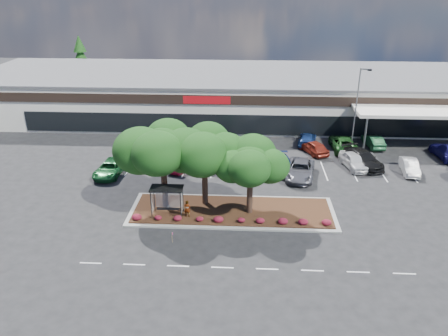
# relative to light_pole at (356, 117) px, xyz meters

# --- Properties ---
(ground) EXTENTS (160.00, 160.00, 0.00)m
(ground) POSITION_rel_light_pole_xyz_m (-11.47, -18.80, -4.42)
(ground) COLOR black
(ground) RESTS_ON ground
(retail_store) EXTENTS (80.40, 25.20, 6.25)m
(retail_store) POSITION_rel_light_pole_xyz_m (-11.40, 15.11, -1.27)
(retail_store) COLOR white
(retail_store) RESTS_ON ground
(landscape_island) EXTENTS (18.00, 6.00, 0.26)m
(landscape_island) POSITION_rel_light_pole_xyz_m (-13.47, -14.80, -4.30)
(landscape_island) COLOR gray
(landscape_island) RESTS_ON ground
(lane_markings) EXTENTS (33.12, 20.06, 0.01)m
(lane_markings) POSITION_rel_light_pole_xyz_m (-11.61, -8.38, -4.42)
(lane_markings) COLOR silver
(lane_markings) RESTS_ON ground
(shrub_row) EXTENTS (17.00, 0.80, 0.50)m
(shrub_row) POSITION_rel_light_pole_xyz_m (-13.47, -16.90, -3.91)
(shrub_row) COLOR maroon
(shrub_row) RESTS_ON landscape_island
(bus_shelter) EXTENTS (2.75, 1.55, 2.59)m
(bus_shelter) POSITION_rel_light_pole_xyz_m (-18.97, -15.85, -2.12)
(bus_shelter) COLOR black
(bus_shelter) RESTS_ON landscape_island
(island_tree_west) EXTENTS (7.20, 7.20, 7.89)m
(island_tree_west) POSITION_rel_light_pole_xyz_m (-19.47, -14.30, -0.22)
(island_tree_west) COLOR #103D0F
(island_tree_west) RESTS_ON landscape_island
(island_tree_mid) EXTENTS (6.60, 6.60, 7.32)m
(island_tree_mid) POSITION_rel_light_pole_xyz_m (-15.97, -13.60, -0.50)
(island_tree_mid) COLOR #103D0F
(island_tree_mid) RESTS_ON landscape_island
(island_tree_east) EXTENTS (5.80, 5.80, 6.50)m
(island_tree_east) POSITION_rel_light_pole_xyz_m (-11.97, -15.10, -0.91)
(island_tree_east) COLOR #103D0F
(island_tree_east) RESTS_ON landscape_island
(conifer_north_west) EXTENTS (4.40, 4.40, 10.00)m
(conifer_north_west) POSITION_rel_light_pole_xyz_m (-41.47, 27.20, 0.58)
(conifer_north_west) COLOR #103D0F
(conifer_north_west) RESTS_ON ground
(person_waiting) EXTENTS (0.60, 0.44, 1.52)m
(person_waiting) POSITION_rel_light_pole_xyz_m (-17.25, -16.18, -3.40)
(person_waiting) COLOR #594C47
(person_waiting) RESTS_ON landscape_island
(light_pole) EXTENTS (1.40, 0.83, 9.98)m
(light_pole) POSITION_rel_light_pole_xyz_m (0.00, 0.00, 0.00)
(light_pole) COLOR gray
(light_pole) RESTS_ON ground
(survey_stake) EXTENTS (0.07, 0.14, 0.90)m
(survey_stake) POSITION_rel_light_pole_xyz_m (-17.96, -19.80, -3.84)
(survey_stake) COLOR #9F7E53
(survey_stake) RESTS_ON ground
(car_0) EXTENTS (2.92, 5.43, 1.45)m
(car_0) POSITION_rel_light_pole_xyz_m (-26.47, -7.53, -3.70)
(car_0) COLOR #165125
(car_0) RESTS_ON ground
(car_1) EXTENTS (2.70, 4.50, 1.40)m
(car_1) POSITION_rel_light_pole_xyz_m (-19.27, -5.65, -3.72)
(car_1) COLOR maroon
(car_1) RESTS_ON ground
(car_2) EXTENTS (1.91, 5.13, 1.68)m
(car_2) POSITION_rel_light_pole_xyz_m (-15.90, -4.52, -3.59)
(car_2) COLOR #4C4E53
(car_2) RESTS_ON ground
(car_3) EXTENTS (2.05, 4.67, 1.56)m
(car_3) POSITION_rel_light_pole_xyz_m (-10.39, -3.31, -3.64)
(car_3) COLOR #B4B9C1
(car_3) RESTS_ON ground
(car_4) EXTENTS (2.48, 5.07, 1.42)m
(car_4) POSITION_rel_light_pole_xyz_m (-8.39, -5.54, -3.71)
(car_4) COLOR navy
(car_4) RESTS_ON ground
(car_5) EXTENTS (3.71, 6.24, 1.63)m
(car_5) POSITION_rel_light_pole_xyz_m (-6.74, -7.03, -3.61)
(car_5) COLOR #57575F
(car_5) RESTS_ON ground
(car_6) EXTENTS (4.32, 6.21, 1.67)m
(car_6) POSITION_rel_light_pole_xyz_m (0.41, -3.69, -3.59)
(car_6) COLOR black
(car_6) RESTS_ON ground
(car_7) EXTENTS (2.87, 5.01, 1.60)m
(car_7) POSITION_rel_light_pole_xyz_m (-0.70, -4.27, -3.62)
(car_7) COLOR silver
(car_7) RESTS_ON ground
(car_8) EXTENTS (1.97, 4.42, 1.41)m
(car_8) POSITION_rel_light_pole_xyz_m (4.91, -5.29, -3.72)
(car_8) COLOR silver
(car_8) RESTS_ON ground
(car_9) EXTENTS (2.80, 5.90, 1.66)m
(car_9) POSITION_rel_light_pole_xyz_m (-21.98, 3.46, -3.59)
(car_9) COLOR black
(car_9) RESTS_ON ground
(car_10) EXTENTS (2.37, 4.75, 1.33)m
(car_10) POSITION_rel_light_pole_xyz_m (-22.23, 0.52, -3.76)
(car_10) COLOR navy
(car_10) RESTS_ON ground
(car_11) EXTENTS (1.83, 4.29, 1.38)m
(car_11) POSITION_rel_light_pole_xyz_m (-15.03, 0.91, -3.74)
(car_11) COLOR #185223
(car_11) RESTS_ON ground
(car_12) EXTENTS (1.49, 4.05, 1.32)m
(car_12) POSITION_rel_light_pole_xyz_m (-11.64, 0.71, -3.76)
(car_12) COLOR #B3B3B3
(car_12) RESTS_ON ground
(car_13) EXTENTS (3.51, 4.84, 1.53)m
(car_13) POSITION_rel_light_pole_xyz_m (-4.45, -0.25, -3.66)
(car_13) COLOR maroon
(car_13) RESTS_ON ground
(car_14) EXTENTS (2.94, 5.13, 1.40)m
(car_14) POSITION_rel_light_pole_xyz_m (-4.86, 2.76, -3.72)
(car_14) COLOR navy
(car_14) RESTS_ON ground
(car_15) EXTENTS (2.82, 5.93, 1.63)m
(car_15) POSITION_rel_light_pole_xyz_m (-0.81, 1.09, -3.61)
(car_15) COLOR #1A481A
(car_15) RESTS_ON ground
(car_16) EXTENTS (2.04, 4.64, 1.48)m
(car_16) POSITION_rel_light_pole_xyz_m (3.04, 2.30, -3.68)
(car_16) COLOR #1D4E2D
(car_16) RESTS_ON ground
(car_17) EXTENTS (2.73, 5.93, 1.68)m
(car_17) POSITION_rel_light_pole_xyz_m (10.58, -1.06, -3.58)
(car_17) COLOR navy
(car_17) RESTS_ON ground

